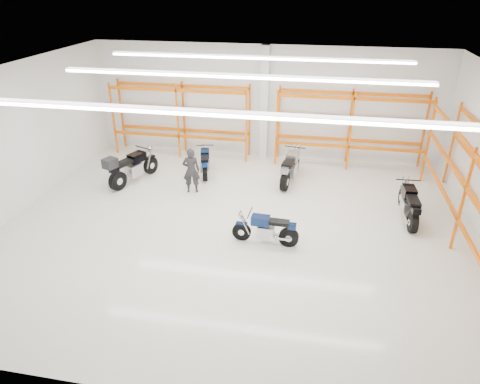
% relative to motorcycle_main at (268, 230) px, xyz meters
% --- Properties ---
extents(ground, '(14.00, 14.00, 0.00)m').
position_rel_motorcycle_main_xyz_m(ground, '(-1.04, 0.68, -0.44)').
color(ground, beige).
rests_on(ground, ground).
extents(room_shell, '(14.02, 12.02, 4.51)m').
position_rel_motorcycle_main_xyz_m(room_shell, '(-1.04, 0.71, 2.84)').
color(room_shell, silver).
rests_on(room_shell, ground).
extents(motorcycle_main, '(1.90, 0.63, 0.93)m').
position_rel_motorcycle_main_xyz_m(motorcycle_main, '(0.00, 0.00, 0.00)').
color(motorcycle_main, black).
rests_on(motorcycle_main, ground).
extents(motorcycle_back_a, '(1.22, 2.37, 1.26)m').
position_rel_motorcycle_main_xyz_m(motorcycle_back_a, '(-5.42, 2.99, 0.17)').
color(motorcycle_back_a, black).
rests_on(motorcycle_back_a, ground).
extents(motorcycle_back_b, '(0.76, 1.95, 0.97)m').
position_rel_motorcycle_main_xyz_m(motorcycle_back_b, '(-2.97, 4.33, 0.02)').
color(motorcycle_back_b, black).
rests_on(motorcycle_back_b, ground).
extents(motorcycle_back_c, '(0.85, 2.34, 1.16)m').
position_rel_motorcycle_main_xyz_m(motorcycle_back_c, '(0.26, 4.18, 0.10)').
color(motorcycle_back_c, black).
rests_on(motorcycle_back_c, ground).
extents(motorcycle_back_d, '(0.74, 2.24, 1.10)m').
position_rel_motorcycle_main_xyz_m(motorcycle_back_d, '(4.07, 2.09, 0.08)').
color(motorcycle_back_d, black).
rests_on(motorcycle_back_d, ground).
extents(standing_man, '(0.66, 0.51, 1.62)m').
position_rel_motorcycle_main_xyz_m(standing_man, '(-3.03, 2.75, 0.37)').
color(standing_man, black).
rests_on(standing_man, ground).
extents(structural_column, '(0.32, 0.32, 4.50)m').
position_rel_motorcycle_main_xyz_m(structural_column, '(-1.04, 6.50, 1.81)').
color(structural_column, white).
rests_on(structural_column, ground).
extents(pallet_racking_back_left, '(5.67, 0.87, 3.00)m').
position_rel_motorcycle_main_xyz_m(pallet_racking_back_left, '(-4.44, 6.16, 1.35)').
color(pallet_racking_back_left, orange).
rests_on(pallet_racking_back_left, ground).
extents(pallet_racking_back_right, '(5.67, 0.87, 3.00)m').
position_rel_motorcycle_main_xyz_m(pallet_racking_back_right, '(2.36, 6.16, 1.35)').
color(pallet_racking_back_right, orange).
rests_on(pallet_racking_back_right, ground).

